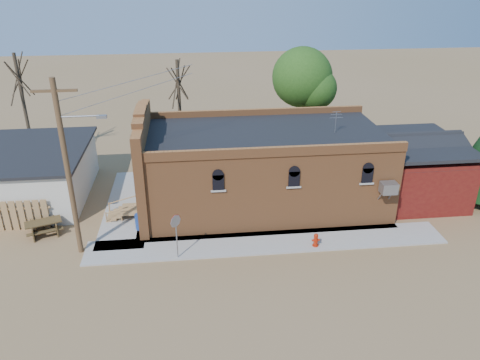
{
  "coord_description": "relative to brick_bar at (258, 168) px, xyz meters",
  "views": [
    {
      "loc": [
        -2.31,
        -19.91,
        13.5
      ],
      "look_at": [
        0.35,
        3.85,
        2.4
      ],
      "focal_mm": 35.0,
      "sensor_mm": 36.0,
      "label": 1
    }
  ],
  "objects": [
    {
      "name": "wood_fence",
      "position": [
        -14.44,
        -1.69,
        -1.44
      ],
      "size": [
        5.2,
        0.1,
        1.8
      ],
      "primitive_type": null,
      "color": "#9A7D45",
      "rests_on": "ground"
    },
    {
      "name": "tree_bare_near",
      "position": [
        -4.64,
        7.51,
        3.62
      ],
      "size": [
        2.8,
        2.8,
        7.65
      ],
      "color": "#463928",
      "rests_on": "ground"
    },
    {
      "name": "trash_barrel",
      "position": [
        -6.94,
        -2.42,
        -1.82
      ],
      "size": [
        0.66,
        0.66,
        0.88
      ],
      "primitive_type": "cylinder",
      "rotation": [
        0.0,
        0.0,
        -0.17
      ],
      "color": "navy",
      "rests_on": "sidewalk_west"
    },
    {
      "name": "picnic_table",
      "position": [
        -12.15,
        -2.29,
        -1.83
      ],
      "size": [
        2.22,
        1.94,
        0.77
      ],
      "rotation": [
        0.0,
        0.0,
        0.35
      ],
      "color": "#4C3A1E",
      "rests_on": "ground"
    },
    {
      "name": "tree_leafy",
      "position": [
        4.36,
        8.01,
        3.59
      ],
      "size": [
        4.4,
        4.4,
        8.15
      ],
      "color": "#463928",
      "rests_on": "ground"
    },
    {
      "name": "stop_sign",
      "position": [
        -4.87,
        -5.49,
        -0.4
      ],
      "size": [
        0.49,
        0.52,
        2.41
      ],
      "rotation": [
        0.0,
        0.0,
        0.39
      ],
      "color": "gray",
      "rests_on": "sidewalk_south"
    },
    {
      "name": "tree_bare_far",
      "position": [
        -15.64,
        8.51,
        4.02
      ],
      "size": [
        2.8,
        2.8,
        8.16
      ],
      "color": "#463928",
      "rests_on": "ground"
    },
    {
      "name": "brick_bar",
      "position": [
        0.0,
        0.0,
        0.0
      ],
      "size": [
        16.4,
        7.97,
        6.3
      ],
      "color": "#A96133",
      "rests_on": "ground"
    },
    {
      "name": "sidewalk_south",
      "position": [
        -0.14,
        -4.59,
        -2.3
      ],
      "size": [
        19.0,
        2.2,
        0.08
      ],
      "primitive_type": "cube",
      "color": "#9E9991",
      "rests_on": "ground"
    },
    {
      "name": "ground",
      "position": [
        -1.64,
        -5.49,
        -2.34
      ],
      "size": [
        120.0,
        120.0,
        0.0
      ],
      "primitive_type": "plane",
      "color": "olive",
      "rests_on": "ground"
    },
    {
      "name": "sidewalk_west",
      "position": [
        -7.94,
        0.51,
        -2.3
      ],
      "size": [
        2.6,
        10.0,
        0.08
      ],
      "primitive_type": "cube",
      "color": "#9E9991",
      "rests_on": "ground"
    },
    {
      "name": "red_shed",
      "position": [
        9.86,
        0.01,
        -0.07
      ],
      "size": [
        5.4,
        6.4,
        4.3
      ],
      "color": "#56100E",
      "rests_on": "ground"
    },
    {
      "name": "utility_pole",
      "position": [
        -9.79,
        -4.29,
        2.43
      ],
      "size": [
        3.12,
        0.26,
        9.0
      ],
      "color": "#533B21",
      "rests_on": "ground"
    },
    {
      "name": "fire_hydrant",
      "position": [
        2.27,
        -5.25,
        -1.9
      ],
      "size": [
        0.41,
        0.38,
        0.73
      ],
      "rotation": [
        0.0,
        0.0,
        0.11
      ],
      "color": "#A61E09",
      "rests_on": "sidewalk_south"
    }
  ]
}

